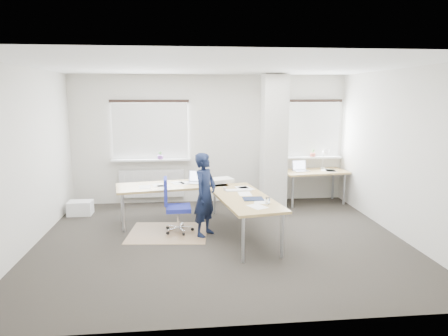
{
  "coord_description": "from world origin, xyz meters",
  "views": [
    {
      "loc": [
        -0.59,
        -6.26,
        2.37
      ],
      "look_at": [
        0.14,
        0.9,
        1.05
      ],
      "focal_mm": 32.0,
      "sensor_mm": 36.0,
      "label": 1
    }
  ],
  "objects": [
    {
      "name": "person",
      "position": [
        -0.25,
        0.27,
        0.71
      ],
      "size": [
        0.57,
        0.62,
        1.42
      ],
      "primitive_type": "imported",
      "rotation": [
        0.0,
        0.0,
        0.99
      ],
      "color": "black",
      "rests_on": "ground"
    },
    {
      "name": "room_shell",
      "position": [
        0.18,
        0.45,
        1.75
      ],
      "size": [
        6.04,
        5.04,
        2.82
      ],
      "color": "beige",
      "rests_on": "ground"
    },
    {
      "name": "desk_side",
      "position": [
        2.25,
        2.08,
        0.69
      ],
      "size": [
        1.48,
        0.87,
        1.22
      ],
      "rotation": [
        0.0,
        0.0,
        0.13
      ],
      "color": "olive",
      "rests_on": "ground"
    },
    {
      "name": "task_chair",
      "position": [
        -0.74,
        0.49,
        0.27
      ],
      "size": [
        0.53,
        0.52,
        0.97
      ],
      "rotation": [
        0.0,
        0.0,
        0.04
      ],
      "color": "navy",
      "rests_on": "ground"
    },
    {
      "name": "white_crate",
      "position": [
        -2.67,
        1.7,
        0.14
      ],
      "size": [
        0.47,
        0.33,
        0.28
      ],
      "primitive_type": "cube",
      "rotation": [
        0.0,
        0.0,
        -0.01
      ],
      "color": "white",
      "rests_on": "ground"
    },
    {
      "name": "floor_mat",
      "position": [
        -0.89,
        0.44,
        0.0
      ],
      "size": [
        1.45,
        1.26,
        0.01
      ],
      "primitive_type": "cube",
      "rotation": [
        0.0,
        0.0,
        -0.1
      ],
      "color": "#896A4A",
      "rests_on": "ground"
    },
    {
      "name": "desk_main",
      "position": [
        -0.18,
        0.53,
        0.69
      ],
      "size": [
        2.82,
        2.63,
        0.96
      ],
      "rotation": [
        0.0,
        0.0,
        0.17
      ],
      "color": "olive",
      "rests_on": "ground"
    },
    {
      "name": "ground",
      "position": [
        0.0,
        0.0,
        0.0
      ],
      "size": [
        6.0,
        6.0,
        0.0
      ],
      "primitive_type": "plane",
      "color": "black",
      "rests_on": "ground"
    }
  ]
}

